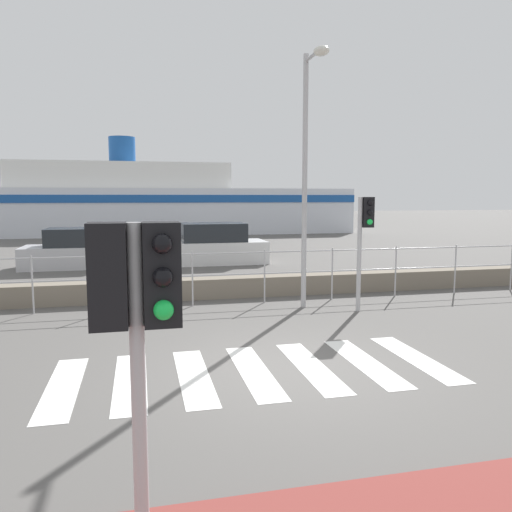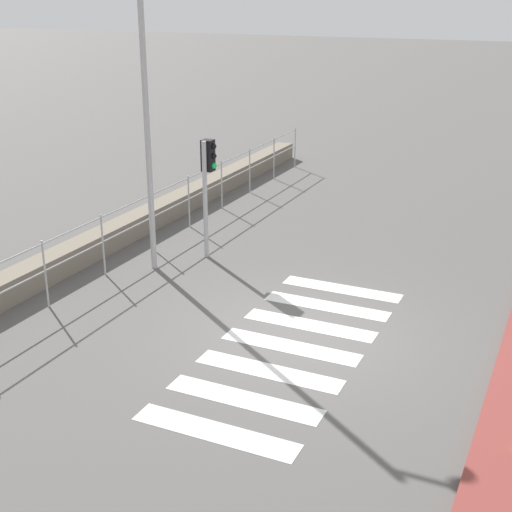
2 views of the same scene
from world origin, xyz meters
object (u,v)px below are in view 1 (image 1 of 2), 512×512
at_px(ferry_boat, 160,204).
at_px(parked_car_white, 213,246).
at_px(traffic_light_far, 365,228).
at_px(traffic_light_near, 136,303).
at_px(streetlamp, 308,151).
at_px(parked_car_silver, 84,250).

relative_size(ferry_boat, parked_car_white, 6.35).
distance_m(traffic_light_far, ferry_boat, 26.41).
distance_m(traffic_light_near, streetlamp, 8.60).
distance_m(ferry_boat, parked_car_white, 17.24).
bearing_deg(traffic_light_near, parked_car_silver, 97.04).
bearing_deg(parked_car_silver, ferry_boat, 78.52).
relative_size(traffic_light_near, parked_car_white, 0.60).
relative_size(traffic_light_far, ferry_boat, 0.10).
xyz_separation_m(traffic_light_near, parked_car_white, (2.86, 16.13, -1.24)).
bearing_deg(ferry_boat, traffic_light_far, -82.41).
distance_m(parked_car_silver, parked_car_white, 4.85).
distance_m(streetlamp, parked_car_white, 9.13).
bearing_deg(traffic_light_far, ferry_boat, 97.59).
bearing_deg(parked_car_white, traffic_light_near, -100.05).
xyz_separation_m(traffic_light_far, parked_car_silver, (-6.97, 9.05, -1.29)).
relative_size(streetlamp, ferry_boat, 0.22).
bearing_deg(traffic_light_near, ferry_boat, 87.44).
relative_size(traffic_light_far, parked_car_white, 0.63).
distance_m(traffic_light_far, streetlamp, 2.13).
relative_size(streetlamp, parked_car_white, 1.41).
relative_size(traffic_light_far, parked_car_silver, 0.60).
bearing_deg(traffic_light_far, parked_car_white, 103.16).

